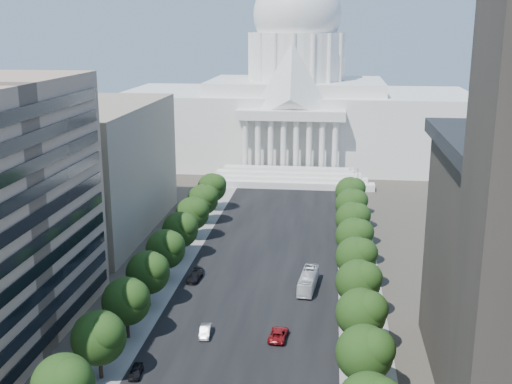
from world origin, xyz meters
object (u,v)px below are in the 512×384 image
at_px(car_red, 278,334).
at_px(car_silver, 205,331).
at_px(car_dark_b, 195,277).
at_px(car_dark_a, 136,371).
at_px(city_bus, 308,281).

bearing_deg(car_red, car_silver, 6.36).
relative_size(car_red, car_dark_b, 1.05).
bearing_deg(car_dark_a, car_dark_b, 83.01).
bearing_deg(car_red, car_dark_a, 39.91).
relative_size(car_silver, city_bus, 0.41).
bearing_deg(car_red, city_bus, -95.69).
height_order(car_silver, city_bus, city_bus).
height_order(car_red, city_bus, city_bus).
distance_m(car_dark_a, car_silver, 14.88).
xyz_separation_m(car_dark_a, car_silver, (7.33, 12.95, 0.07)).
distance_m(car_silver, city_bus, 25.74).
bearing_deg(car_dark_b, car_dark_a, -86.59).
distance_m(car_dark_a, car_dark_b, 34.86).
bearing_deg(car_silver, city_bus, 48.63).
relative_size(car_dark_a, city_bus, 0.36).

